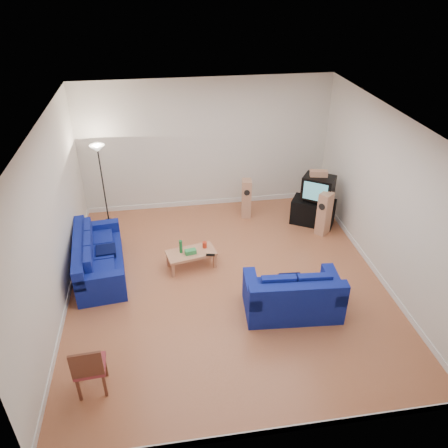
{
  "coord_description": "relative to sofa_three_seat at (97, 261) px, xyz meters",
  "views": [
    {
      "loc": [
        -1.08,
        -6.62,
        5.41
      ],
      "look_at": [
        0.0,
        0.4,
        1.1
      ],
      "focal_mm": 35.0,
      "sensor_mm": 36.0,
      "label": 1
    }
  ],
  "objects": [
    {
      "name": "room",
      "position": [
        2.51,
        -0.71,
        1.25
      ],
      "size": [
        6.01,
        6.51,
        3.21
      ],
      "color": "brown",
      "rests_on": "ground"
    },
    {
      "name": "sofa_three_seat",
      "position": [
        0.0,
        0.0,
        0.0
      ],
      "size": [
        1.1,
        2.15,
        0.8
      ],
      "rotation": [
        0.0,
        0.0,
        -1.47
      ],
      "color": "#05117C",
      "rests_on": "ground"
    },
    {
      "name": "sofa_loveseat",
      "position": [
        3.52,
        -1.69,
        0.02
      ],
      "size": [
        1.73,
        1.05,
        0.83
      ],
      "rotation": [
        0.0,
        0.0,
        -0.07
      ],
      "color": "#05117C",
      "rests_on": "ground"
    },
    {
      "name": "coffee_table",
      "position": [
        1.87,
        -0.07,
        0.01
      ],
      "size": [
        1.06,
        0.68,
        0.36
      ],
      "rotation": [
        0.0,
        0.0,
        0.21
      ],
      "color": "tan",
      "rests_on": "ground"
    },
    {
      "name": "bottle",
      "position": [
        1.67,
        -0.05,
        0.2
      ],
      "size": [
        0.07,
        0.07,
        0.28
      ],
      "primitive_type": "cylinder",
      "rotation": [
        0.0,
        0.0,
        -0.17
      ],
      "color": "#197233",
      "rests_on": "coffee_table"
    },
    {
      "name": "tissue_box",
      "position": [
        1.86,
        -0.12,
        0.1
      ],
      "size": [
        0.24,
        0.16,
        0.09
      ],
      "primitive_type": "cube",
      "rotation": [
        0.0,
        0.0,
        0.19
      ],
      "color": "green",
      "rests_on": "coffee_table"
    },
    {
      "name": "red_canister",
      "position": [
        2.16,
        0.05,
        0.12
      ],
      "size": [
        0.1,
        0.1,
        0.13
      ],
      "primitive_type": "cylinder",
      "rotation": [
        0.0,
        0.0,
        -0.07
      ],
      "color": "red",
      "rests_on": "coffee_table"
    },
    {
      "name": "remote",
      "position": [
        2.24,
        -0.25,
        0.07
      ],
      "size": [
        0.19,
        0.09,
        0.02
      ],
      "primitive_type": "cube",
      "rotation": [
        0.0,
        0.0,
        -0.21
      ],
      "color": "black",
      "rests_on": "coffee_table"
    },
    {
      "name": "tv_stand",
      "position": [
        4.88,
        1.24,
        0.0
      ],
      "size": [
        1.12,
        0.96,
        0.6
      ],
      "primitive_type": "cube",
      "rotation": [
        0.0,
        0.0,
        -0.53
      ],
      "color": "black",
      "rests_on": "ground"
    },
    {
      "name": "av_receiver",
      "position": [
        4.86,
        1.23,
        0.35
      ],
      "size": [
        0.53,
        0.52,
        0.1
      ],
      "primitive_type": "cube",
      "rotation": [
        0.0,
        0.0,
        -0.67
      ],
      "color": "black",
      "rests_on": "tv_stand"
    },
    {
      "name": "television",
      "position": [
        4.92,
        1.2,
        0.66
      ],
      "size": [
        0.85,
        0.8,
        0.53
      ],
      "rotation": [
        0.0,
        0.0,
        -0.6
      ],
      "color": "black",
      "rests_on": "av_receiver"
    },
    {
      "name": "centre_speaker",
      "position": [
        4.91,
        1.24,
        0.99
      ],
      "size": [
        0.42,
        0.24,
        0.14
      ],
      "primitive_type": "cube",
      "rotation": [
        0.0,
        0.0,
        -0.22
      ],
      "color": "tan",
      "rests_on": "television"
    },
    {
      "name": "speaker_left",
      "position": [
        3.38,
        1.79,
        0.19
      ],
      "size": [
        0.26,
        0.32,
        0.97
      ],
      "rotation": [
        0.0,
        0.0,
        -0.15
      ],
      "color": "tan",
      "rests_on": "ground"
    },
    {
      "name": "speaker_right",
      "position": [
        4.96,
        0.75,
        0.22
      ],
      "size": [
        0.38,
        0.38,
        1.02
      ],
      "rotation": [
        0.0,
        0.0,
        -0.87
      ],
      "color": "tan",
      "rests_on": "ground"
    },
    {
      "name": "floor_lamp",
      "position": [
        0.06,
        1.99,
        1.32
      ],
      "size": [
        0.33,
        0.33,
        1.96
      ],
      "color": "black",
      "rests_on": "ground"
    },
    {
      "name": "dining_chair",
      "position": [
        0.19,
        -2.89,
        0.21
      ],
      "size": [
        0.46,
        0.46,
        0.91
      ],
      "rotation": [
        0.0,
        0.0,
        0.06
      ],
      "color": "brown",
      "rests_on": "ground"
    }
  ]
}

